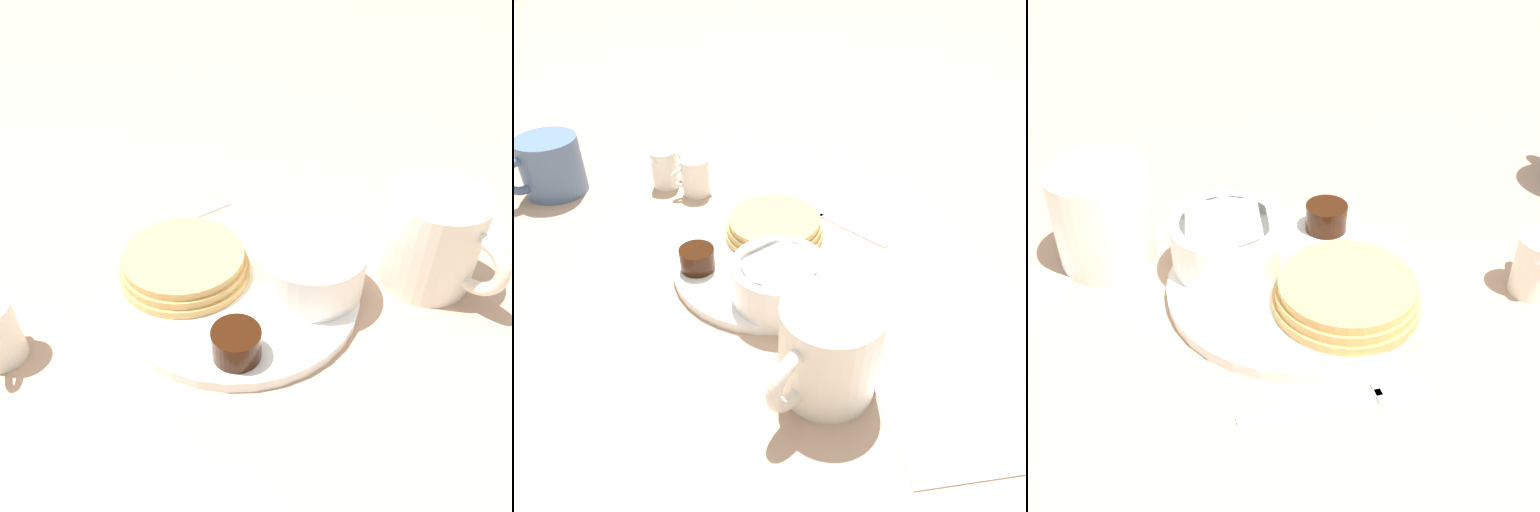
% 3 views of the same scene
% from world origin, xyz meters
% --- Properties ---
extents(ground_plane, '(4.00, 4.00, 0.00)m').
position_xyz_m(ground_plane, '(0.00, 0.00, 0.00)').
color(ground_plane, tan).
extents(plate, '(0.24, 0.24, 0.01)m').
position_xyz_m(plate, '(0.00, 0.00, 0.01)').
color(plate, white).
rests_on(plate, ground_plane).
extents(pancake_stack, '(0.13, 0.13, 0.03)m').
position_xyz_m(pancake_stack, '(-0.02, -0.05, 0.03)').
color(pancake_stack, tan).
rests_on(pancake_stack, plate).
extents(bowl, '(0.11, 0.11, 0.05)m').
position_xyz_m(bowl, '(0.01, 0.07, 0.04)').
color(bowl, white).
rests_on(bowl, plate).
extents(syrup_cup, '(0.04, 0.04, 0.03)m').
position_xyz_m(syrup_cup, '(0.09, -0.01, 0.03)').
color(syrup_cup, black).
rests_on(syrup_cup, plate).
extents(butter_ramekin, '(0.05, 0.05, 0.04)m').
position_xyz_m(butter_ramekin, '(0.02, 0.08, 0.03)').
color(butter_ramekin, white).
rests_on(butter_ramekin, plate).
extents(coffee_mug, '(0.12, 0.09, 0.10)m').
position_xyz_m(coffee_mug, '(0.00, 0.19, 0.05)').
color(coffee_mug, silver).
rests_on(coffee_mug, ground_plane).
extents(creamer_pitcher_near, '(0.06, 0.04, 0.06)m').
position_xyz_m(creamer_pitcher_near, '(0.05, -0.21, 0.03)').
color(creamer_pitcher_near, white).
rests_on(creamer_pitcher_near, ground_plane).
extents(fork, '(0.08, 0.14, 0.00)m').
position_xyz_m(fork, '(-0.12, -0.08, 0.00)').
color(fork, silver).
rests_on(fork, ground_plane).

